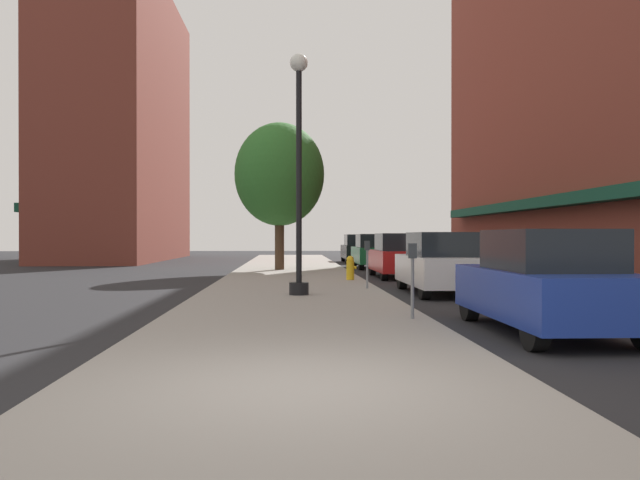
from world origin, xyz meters
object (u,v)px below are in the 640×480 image
object	(u,v)px
tree_near	(279,175)
car_red	(399,256)
lamppost	(299,169)
car_green	(374,252)
fire_hydrant	(350,268)
car_black	(359,249)
parking_meter_near	(367,258)
parking_meter_far	(412,271)
car_blue	(546,283)
car_white	(441,264)

from	to	relation	value
tree_near	car_red	size ratio (longest dim) A/B	1.47
lamppost	car_green	world-z (taller)	lamppost
fire_hydrant	tree_near	xyz separation A→B (m)	(-2.43, 6.67, 3.68)
car_red	car_black	bearing A→B (deg)	87.87
car_black	car_red	bearing A→B (deg)	-90.33
lamppost	car_black	bearing A→B (deg)	80.25
fire_hydrant	parking_meter_near	world-z (taller)	parking_meter_near
fire_hydrant	car_green	world-z (taller)	car_green
fire_hydrant	car_green	distance (m)	10.32
lamppost	parking_meter_near	distance (m)	3.49
parking_meter_near	parking_meter_far	size ratio (longest dim) A/B	1.00
tree_near	car_green	size ratio (longest dim) A/B	1.47
lamppost	fire_hydrant	world-z (taller)	lamppost
car_green	parking_meter_near	bearing A→B (deg)	-99.25
lamppost	parking_meter_near	xyz separation A→B (m)	(1.90, 1.87, -2.25)
fire_hydrant	parking_meter_near	bearing A→B (deg)	-87.88
fire_hydrant	car_black	xyz separation A→B (m)	(2.08, 17.01, 0.29)
car_blue	car_black	bearing A→B (deg)	90.38
tree_near	fire_hydrant	bearing A→B (deg)	-69.98
lamppost	car_black	world-z (taller)	lamppost
car_green	car_black	distance (m)	6.90
fire_hydrant	parking_meter_far	world-z (taller)	parking_meter_far
car_blue	car_red	bearing A→B (deg)	90.38
tree_near	car_green	xyz separation A→B (m)	(4.51, 3.44, -3.39)
lamppost	car_green	size ratio (longest dim) A/B	1.37
lamppost	car_green	bearing A→B (deg)	76.07
lamppost	parking_meter_far	world-z (taller)	lamppost
parking_meter_near	tree_near	world-z (taller)	tree_near
car_green	fire_hydrant	bearing A→B (deg)	-102.77
fire_hydrant	car_red	size ratio (longest dim) A/B	0.18
parking_meter_near	car_black	bearing A→B (deg)	84.58
car_white	car_green	size ratio (longest dim) A/B	1.00
car_black	fire_hydrant	bearing A→B (deg)	-97.30
car_green	car_black	size ratio (longest dim) A/B	1.00
car_blue	car_green	xyz separation A→B (m)	(0.00, 21.31, 0.00)
fire_hydrant	car_blue	distance (m)	11.40
lamppost	car_white	world-z (taller)	lamppost
parking_meter_far	car_green	bearing A→B (deg)	84.50
lamppost	car_red	xyz separation A→B (m)	(3.85, 8.25, -2.39)
car_green	parking_meter_far	bearing A→B (deg)	-96.62
parking_meter_near	tree_near	distance (m)	11.03
lamppost	fire_hydrant	distance (m)	6.31
lamppost	tree_near	xyz separation A→B (m)	(-0.66, 12.10, 1.00)
parking_meter_far	car_red	size ratio (longest dim) A/B	0.30
car_blue	car_white	bearing A→B (deg)	90.38
car_blue	car_black	xyz separation A→B (m)	(0.00, 28.21, 0.00)
lamppost	car_black	size ratio (longest dim) A/B	1.37
lamppost	car_black	distance (m)	22.89
lamppost	car_white	distance (m)	4.75
parking_meter_far	tree_near	world-z (taller)	tree_near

